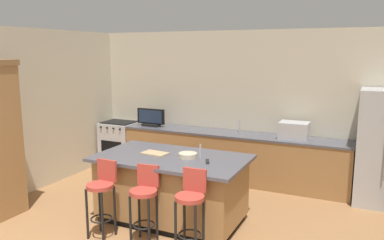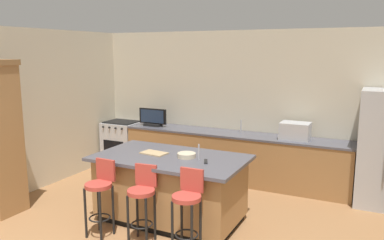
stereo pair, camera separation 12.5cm
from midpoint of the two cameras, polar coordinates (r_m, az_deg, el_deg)
wall_back at (r=7.30m, az=8.20°, el=2.21°), size 6.39×0.12×2.73m
wall_left at (r=7.01m, az=-22.29°, el=1.23°), size 0.12×4.99×2.73m
counter_back at (r=7.16m, az=6.42°, el=-5.42°), size 4.18×0.62×0.89m
kitchen_island at (r=5.50m, az=-2.49°, el=-9.93°), size 2.08×1.20×0.93m
range_oven at (r=8.27m, az=-9.79°, el=-3.33°), size 0.70×0.63×0.91m
microwave at (r=6.74m, az=15.45°, el=-1.56°), size 0.48×0.36×0.29m
tv_monitor at (r=7.68m, az=-5.33°, el=0.29°), size 0.59×0.16×0.35m
sink_faucet_back at (r=7.08m, az=7.72°, el=-0.92°), size 0.02×0.02×0.24m
sink_faucet_island at (r=5.14m, az=1.71°, el=-4.75°), size 0.02×0.02×0.22m
bar_stool_left at (r=5.14m, az=-12.64°, el=-10.18°), size 0.34×0.34×0.99m
bar_stool_center at (r=4.89m, az=-6.56°, el=-11.22°), size 0.34×0.35×0.97m
bar_stool_right at (r=4.57m, az=0.17°, el=-12.32°), size 0.34×0.34×1.01m
fruit_bowl at (r=5.29m, az=-0.12°, el=-5.21°), size 0.25×0.25×0.06m
tv_remote at (r=5.08m, az=2.75°, el=-6.11°), size 0.11×0.17×0.02m
cutting_board at (r=5.51m, az=-4.95°, el=-4.87°), size 0.39×0.27×0.02m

